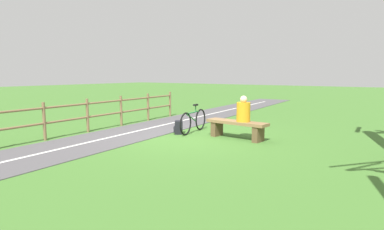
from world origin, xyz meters
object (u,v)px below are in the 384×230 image
(bench, at_px, (237,126))
(bicycle, at_px, (193,121))
(person_seated, at_px, (243,111))
(backpack, at_px, (179,127))

(bench, xyz_separation_m, bicycle, (1.49, -0.09, 0.02))
(bench, height_order, person_seated, person_seated)
(bench, bearing_deg, backpack, 16.02)
(bench, height_order, bicycle, bicycle)
(person_seated, bearing_deg, bicycle, 1.15)
(bicycle, bearing_deg, person_seated, 78.73)
(bicycle, xyz_separation_m, backpack, (0.23, 0.43, -0.16))
(person_seated, xyz_separation_m, bicycle, (1.69, -0.10, -0.42))
(bench, height_order, backpack, bench)
(backpack, bearing_deg, bench, -168.61)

